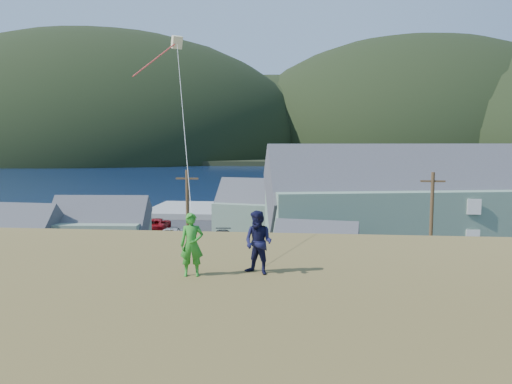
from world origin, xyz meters
The scene contains 16 objects.
ground centered at (0.00, 0.00, 0.00)m, with size 900.00×900.00×0.00m, color #0A1638.
grass_strip centered at (0.00, -2.00, 0.05)m, with size 110.00×8.00×0.10m, color #4C3D19.
waterfront_lot centered at (0.00, 17.00, 0.06)m, with size 72.00×36.00×0.12m, color #28282B.
wharf centered at (-6.00, 40.00, 0.45)m, with size 26.00×14.00×0.90m, color gray.
far_shore centered at (0.00, 330.00, 1.00)m, with size 900.00×320.00×2.00m, color black.
far_hills centered at (35.59, 279.38, 2.00)m, with size 760.00×265.00×143.00m.
lodge centered at (17.85, 18.96, 4.87)m, with size 37.27×16.87×12.67m.
shed_teal centered at (-22.95, 10.46, 2.30)m, with size 8.15×5.98×6.13m.
shed_palegreen_near centered at (-15.89, 13.10, 2.52)m, with size 9.55×6.38×6.66m.
shed_white centered at (4.58, 7.19, 2.07)m, with size 7.28×5.36×5.32m.
shed_palegreen_far centered at (-0.98, 25.52, 2.93)m, with size 12.43×8.50×7.70m.
utility_poles centered at (-4.42, 1.50, 4.62)m, with size 31.82×0.24×9.53m.
parked_cars centered at (-11.55, 19.71, 0.85)m, with size 20.02×12.85×1.56m.
kite_flyer_green centered at (0.68, -19.11, 8.07)m, with size 0.64×0.42×1.75m, color #2B8C26.
kite_flyer_navy centered at (2.48, -18.71, 8.09)m, with size 0.86×0.67×1.78m, color #141437.
kite_rig centered at (-2.11, -10.16, 15.03)m, with size 2.01×4.97×11.61m.
Camera 1 is at (3.79, -32.30, 10.95)m, focal length 35.00 mm.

